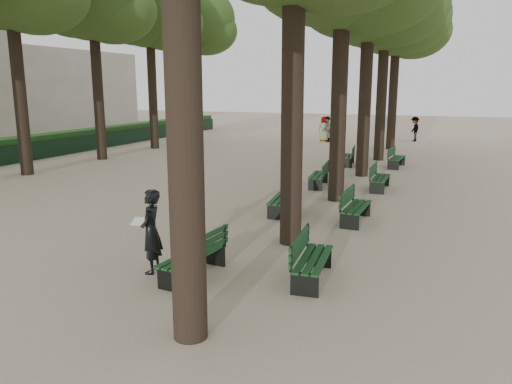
% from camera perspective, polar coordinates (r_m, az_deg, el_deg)
% --- Properties ---
extents(ground, '(120.00, 120.00, 0.00)m').
position_cam_1_polar(ground, '(10.25, -9.44, -9.60)').
color(ground, '#BBA78D').
rests_on(ground, ground).
extents(tree_central_4, '(6.00, 6.00, 9.95)m').
position_cam_1_polar(tree_central_4, '(26.65, 14.66, 20.07)').
color(tree_central_4, '#33261C').
rests_on(tree_central_4, ground).
extents(tree_central_5, '(6.00, 6.00, 9.95)m').
position_cam_1_polar(tree_central_5, '(31.57, 15.86, 18.69)').
color(tree_central_5, '#33261C').
rests_on(tree_central_5, ground).
extents(tree_far_4, '(6.00, 6.00, 10.45)m').
position_cam_1_polar(tree_far_4, '(31.48, -12.13, 19.79)').
color(tree_far_4, '#33261C').
rests_on(tree_far_4, ground).
extents(tree_far_5, '(6.00, 6.00, 10.45)m').
position_cam_1_polar(tree_far_5, '(35.74, -7.46, 18.99)').
color(tree_far_5, '#33261C').
rests_on(tree_far_5, ground).
extents(bench_left_0, '(0.76, 1.85, 0.92)m').
position_cam_1_polar(bench_left_0, '(10.12, -7.21, -8.18)').
color(bench_left_0, black).
rests_on(bench_left_0, ground).
extents(bench_left_1, '(0.78, 1.86, 0.92)m').
position_cam_1_polar(bench_left_1, '(14.98, 2.94, -1.41)').
color(bench_left_1, black).
rests_on(bench_left_1, ground).
extents(bench_left_2, '(0.76, 1.85, 0.92)m').
position_cam_1_polar(bench_left_2, '(19.08, 7.13, 1.43)').
color(bench_left_2, black).
rests_on(bench_left_2, ground).
extents(bench_left_3, '(0.79, 1.86, 0.92)m').
position_cam_1_polar(bench_left_3, '(24.49, 10.43, 3.66)').
color(bench_left_3, black).
rests_on(bench_left_3, ground).
extents(bench_right_0, '(0.72, 1.84, 0.92)m').
position_cam_1_polar(bench_right_0, '(9.92, 6.48, -8.56)').
color(bench_right_0, black).
rests_on(bench_right_0, ground).
extents(bench_right_1, '(0.63, 1.82, 0.92)m').
position_cam_1_polar(bench_right_1, '(14.24, 11.34, -2.35)').
color(bench_right_1, black).
rests_on(bench_right_1, ground).
extents(bench_right_2, '(0.59, 1.80, 0.92)m').
position_cam_1_polar(bench_right_2, '(18.88, 13.98, 1.05)').
color(bench_right_2, black).
rests_on(bench_right_2, ground).
extents(bench_right_3, '(0.70, 1.84, 0.92)m').
position_cam_1_polar(bench_right_3, '(24.35, 15.76, 3.36)').
color(bench_right_3, black).
rests_on(bench_right_3, ground).
extents(man_with_map, '(0.69, 0.76, 1.73)m').
position_cam_1_polar(man_with_map, '(10.34, -11.90, -4.42)').
color(man_with_map, black).
rests_on(man_with_map, ground).
extents(pedestrian_b, '(0.70, 1.15, 1.70)m').
position_cam_1_polar(pedestrian_b, '(36.31, 17.68, 6.88)').
color(pedestrian_b, '#262628').
rests_on(pedestrian_b, ground).
extents(pedestrian_a, '(0.62, 0.92, 1.75)m').
position_cam_1_polar(pedestrian_a, '(34.53, 8.10, 7.13)').
color(pedestrian_a, '#262628').
rests_on(pedestrian_a, ground).
extents(pedestrian_e, '(1.03, 1.56, 1.70)m').
position_cam_1_polar(pedestrian_e, '(32.54, 4.39, 6.88)').
color(pedestrian_e, '#262628').
rests_on(pedestrian_e, ground).
extents(pedestrian_d, '(0.87, 0.45, 1.70)m').
position_cam_1_polar(pedestrian_d, '(35.11, 7.75, 7.18)').
color(pedestrian_d, '#262628').
rests_on(pedestrian_d, ground).
extents(fence, '(0.08, 42.00, 0.90)m').
position_cam_1_polar(fence, '(27.87, -24.62, 4.13)').
color(fence, black).
rests_on(fence, ground).
extents(hedge, '(1.20, 42.00, 1.20)m').
position_cam_1_polar(hedge, '(28.36, -25.64, 4.46)').
color(hedge, '#194518').
rests_on(hedge, ground).
extents(building_far, '(12.00, 16.00, 7.00)m').
position_cam_1_polar(building_far, '(53.83, -23.82, 10.75)').
color(building_far, '#B7B2A3').
rests_on(building_far, ground).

